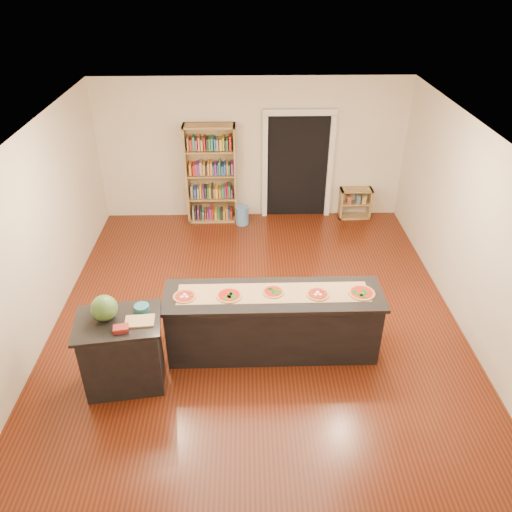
{
  "coord_description": "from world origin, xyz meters",
  "views": [
    {
      "loc": [
        -0.14,
        -5.88,
        4.76
      ],
      "look_at": [
        0.0,
        0.2,
        1.0
      ],
      "focal_mm": 35.0,
      "sensor_mm": 36.0,
      "label": 1
    }
  ],
  "objects_px": {
    "kitchen_island": "(273,322)",
    "waste_bin": "(242,215)",
    "side_counter": "(123,352)",
    "low_shelf": "(355,203)",
    "bookshelf": "(211,175)",
    "watermelon": "(104,308)"
  },
  "relations": [
    {
      "from": "side_counter",
      "to": "low_shelf",
      "type": "distance_m",
      "value": 5.91
    },
    {
      "from": "waste_bin",
      "to": "watermelon",
      "type": "xyz_separation_m",
      "value": [
        -1.61,
        -4.25,
        0.97
      ]
    },
    {
      "from": "side_counter",
      "to": "watermelon",
      "type": "height_order",
      "value": "watermelon"
    },
    {
      "from": "side_counter",
      "to": "bookshelf",
      "type": "distance_m",
      "value": 4.6
    },
    {
      "from": "kitchen_island",
      "to": "side_counter",
      "type": "bearing_deg",
      "value": -163.77
    },
    {
      "from": "bookshelf",
      "to": "watermelon",
      "type": "xyz_separation_m",
      "value": [
        -1.01,
        -4.45,
        0.17
      ]
    },
    {
      "from": "low_shelf",
      "to": "bookshelf",
      "type": "bearing_deg",
      "value": -179.23
    },
    {
      "from": "side_counter",
      "to": "waste_bin",
      "type": "bearing_deg",
      "value": 63.34
    },
    {
      "from": "bookshelf",
      "to": "side_counter",
      "type": "bearing_deg",
      "value": -101.04
    },
    {
      "from": "bookshelf",
      "to": "low_shelf",
      "type": "xyz_separation_m",
      "value": [
        2.91,
        0.04,
        -0.67
      ]
    },
    {
      "from": "low_shelf",
      "to": "waste_bin",
      "type": "height_order",
      "value": "low_shelf"
    },
    {
      "from": "low_shelf",
      "to": "watermelon",
      "type": "xyz_separation_m",
      "value": [
        -3.92,
        -4.49,
        0.84
      ]
    },
    {
      "from": "kitchen_island",
      "to": "watermelon",
      "type": "bearing_deg",
      "value": -165.94
    },
    {
      "from": "kitchen_island",
      "to": "bookshelf",
      "type": "xyz_separation_m",
      "value": [
        -1.01,
        3.93,
        0.51
      ]
    },
    {
      "from": "bookshelf",
      "to": "low_shelf",
      "type": "relative_size",
      "value": 3.1
    },
    {
      "from": "side_counter",
      "to": "waste_bin",
      "type": "relative_size",
      "value": 2.66
    },
    {
      "from": "kitchen_island",
      "to": "waste_bin",
      "type": "xyz_separation_m",
      "value": [
        -0.42,
        3.73,
        -0.29
      ]
    },
    {
      "from": "bookshelf",
      "to": "waste_bin",
      "type": "distance_m",
      "value": 1.02
    },
    {
      "from": "bookshelf",
      "to": "low_shelf",
      "type": "height_order",
      "value": "bookshelf"
    },
    {
      "from": "side_counter",
      "to": "low_shelf",
      "type": "relative_size",
      "value": 1.59
    },
    {
      "from": "low_shelf",
      "to": "side_counter",
      "type": "bearing_deg",
      "value": -129.88
    },
    {
      "from": "bookshelf",
      "to": "watermelon",
      "type": "height_order",
      "value": "bookshelf"
    }
  ]
}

